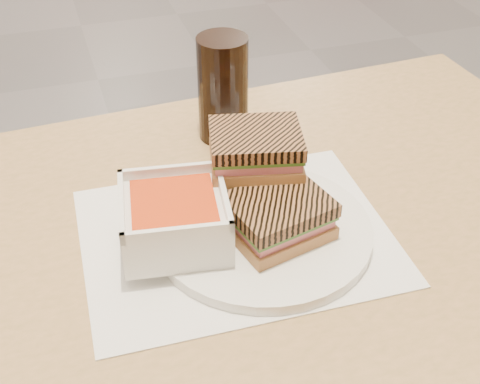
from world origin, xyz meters
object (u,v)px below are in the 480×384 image
object	(u,v)px
main_table	(216,289)
plate	(263,231)
cola_glass	(223,89)
soup_bowl	(175,220)
panini_lower	(278,217)

from	to	relation	value
main_table	plate	world-z (taller)	plate
cola_glass	main_table	bearing A→B (deg)	-109.71
main_table	plate	xyz separation A→B (m)	(0.06, -0.04, 0.12)
soup_bowl	plate	bearing A→B (deg)	-5.23
plate	panini_lower	world-z (taller)	panini_lower
plate	cola_glass	size ratio (longest dim) A/B	1.70
soup_bowl	cola_glass	world-z (taller)	cola_glass
plate	panini_lower	size ratio (longest dim) A/B	2.04
main_table	cola_glass	distance (m)	0.31
soup_bowl	cola_glass	size ratio (longest dim) A/B	0.88
main_table	soup_bowl	world-z (taller)	soup_bowl
panini_lower	cola_glass	distance (m)	0.28
plate	soup_bowl	world-z (taller)	soup_bowl
panini_lower	cola_glass	xyz separation A→B (m)	(0.01, 0.27, 0.04)
plate	cola_glass	world-z (taller)	cola_glass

